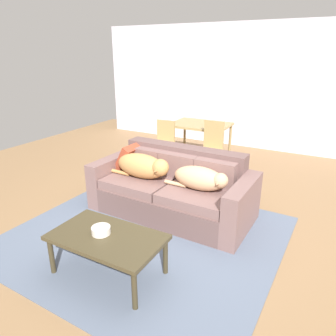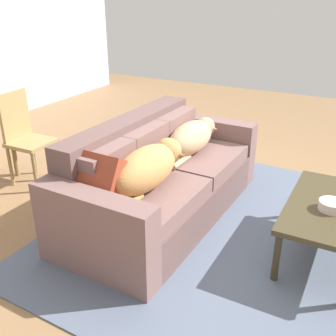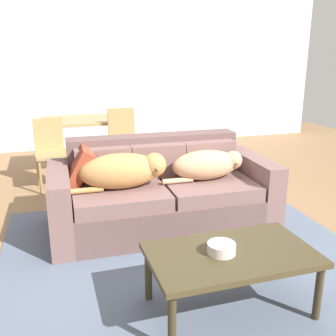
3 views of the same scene
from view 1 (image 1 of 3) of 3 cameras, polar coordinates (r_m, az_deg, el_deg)
ground_plane at (r=4.10m, az=2.00°, el=-10.39°), size 10.00×10.00×0.00m
back_partition at (r=7.36m, az=16.82°, el=13.71°), size 8.00×0.12×2.70m
area_rug at (r=3.89m, az=-4.18°, el=-12.16°), size 3.11×2.84×0.01m
couch at (r=4.28m, az=0.97°, el=-3.91°), size 2.17×1.03×0.87m
dog_on_left_cushion at (r=4.24m, az=-4.44°, el=0.34°), size 0.93×0.36×0.33m
dog_on_right_cushion at (r=3.90m, az=6.00°, el=-1.90°), size 0.83×0.32×0.29m
throw_pillow_by_left_arm at (r=4.62m, az=-7.07°, el=1.98°), size 0.30×0.39×0.39m
coffee_table at (r=3.16m, az=-10.96°, el=-12.65°), size 1.09×0.63×0.44m
bowl_on_coffee_table at (r=3.16m, az=-12.03°, el=-10.96°), size 0.18×0.18×0.07m
dining_table at (r=6.26m, az=5.79°, el=7.25°), size 1.12×0.85×0.77m
dining_chair_near_left at (r=5.95m, az=-0.80°, el=4.80°), size 0.44×0.44×0.88m
dining_chair_near_right at (r=5.58m, az=7.83°, el=3.88°), size 0.41×0.41×0.97m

